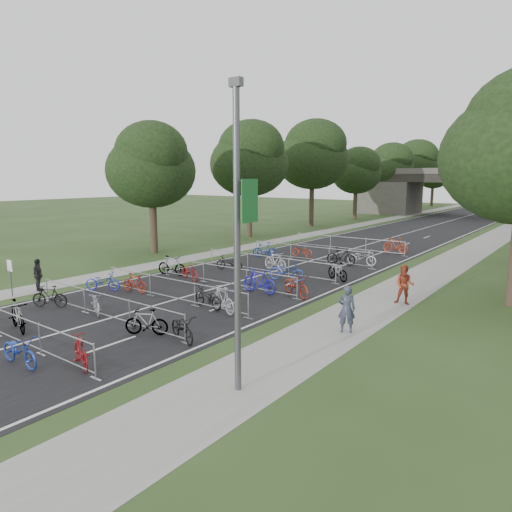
{
  "coord_description": "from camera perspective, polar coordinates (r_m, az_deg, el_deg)",
  "views": [
    {
      "loc": [
        15.79,
        -7.12,
        5.8
      ],
      "look_at": [
        -0.46,
        14.44,
        1.1
      ],
      "focal_mm": 32.0,
      "sensor_mm": 36.0,
      "label": 1
    }
  ],
  "objects": [
    {
      "name": "pedestrian_b",
      "position": [
        21.97,
        18.07,
        -3.47
      ],
      "size": [
        0.98,
        0.82,
        1.83
      ],
      "primitive_type": "imported",
      "rotation": [
        0.0,
        0.0,
        0.15
      ],
      "color": "#9A3621",
      "rests_on": "ground"
    },
    {
      "name": "barrier_row_6",
      "position": [
        37.06,
        11.4,
        1.53
      ],
      "size": [
        9.7,
        0.08,
        1.1
      ],
      "color": "#9FA1A7",
      "rests_on": "ground"
    },
    {
      "name": "bike_4",
      "position": [
        22.54,
        -24.4,
        -4.64
      ],
      "size": [
        1.66,
        1.25,
        0.99
      ],
      "primitive_type": "imported",
      "rotation": [
        0.0,
        0.0,
        5.25
      ],
      "color": "black",
      "rests_on": "ground"
    },
    {
      "name": "bike_21",
      "position": [
        33.3,
        5.78,
        0.64
      ],
      "size": [
        1.91,
        0.86,
        0.97
      ],
      "primitive_type": "imported",
      "rotation": [
        0.0,
        0.0,
        4.59
      ],
      "color": "maroon",
      "rests_on": "ground"
    },
    {
      "name": "sidewalk_right",
      "position": [
        57.94,
        29.11,
        2.89
      ],
      "size": [
        3.0,
        140.0,
        0.01
      ],
      "primitive_type": "cube",
      "color": "gray",
      "rests_on": "ground"
    },
    {
      "name": "bike_1",
      "position": [
        19.62,
        -27.65,
        -6.69
      ],
      "size": [
        2.04,
        1.0,
        1.18
      ],
      "primitive_type": "imported",
      "rotation": [
        0.0,
        0.0,
        1.33
      ],
      "color": "#9FA1A7",
      "rests_on": "ground"
    },
    {
      "name": "barrier_row_3",
      "position": [
        24.6,
        -3.98,
        -2.48
      ],
      "size": [
        9.7,
        0.08,
        1.1
      ],
      "color": "#9FA1A7",
      "rests_on": "ground"
    },
    {
      "name": "barrier_row_5",
      "position": [
        31.82,
        6.7,
        0.3
      ],
      "size": [
        9.7,
        0.08,
        1.1
      ],
      "color": "#9FA1A7",
      "rests_on": "ground"
    },
    {
      "name": "tree_left_5",
      "position": [
        87.41,
        19.23,
        10.86
      ],
      "size": [
        8.4,
        8.4,
        12.81
      ],
      "color": "#33261C",
      "rests_on": "ground"
    },
    {
      "name": "bike_3",
      "position": [
        15.28,
        -21.07,
        -11.09
      ],
      "size": [
        1.74,
        1.02,
        1.01
      ],
      "primitive_type": "imported",
      "rotation": [
        0.0,
        0.0,
        4.37
      ],
      "color": "maroon",
      "rests_on": "ground"
    },
    {
      "name": "lamppost",
      "position": [
        11.88,
        -2.27,
        2.51
      ],
      "size": [
        0.61,
        0.65,
        8.21
      ],
      "color": "#4C4C51",
      "rests_on": "ground"
    },
    {
      "name": "pedestrian_c",
      "position": [
        25.82,
        -25.57,
        -2.17
      ],
      "size": [
        1.03,
        0.52,
        1.69
      ],
      "primitive_type": "imported",
      "rotation": [
        0.0,
        0.0,
        3.03
      ],
      "color": "#252528",
      "rests_on": "ground"
    },
    {
      "name": "bike_9",
      "position": [
        23.9,
        -14.92,
        -3.29
      ],
      "size": [
        1.68,
        0.63,
        0.99
      ],
      "primitive_type": "imported",
      "rotation": [
        0.0,
        0.0,
        1.67
      ],
      "color": "maroon",
      "rests_on": "ground"
    },
    {
      "name": "tree_left_6",
      "position": [
        98.86,
        21.35,
        9.61
      ],
      "size": [
        6.72,
        6.72,
        10.25
      ],
      "color": "#33261C",
      "rests_on": "ground"
    },
    {
      "name": "sidewalk_left",
      "position": [
        61.95,
        14.79,
        4.19
      ],
      "size": [
        2.0,
        140.0,
        0.01
      ],
      "primitive_type": "cube",
      "color": "gray",
      "rests_on": "ground"
    },
    {
      "name": "bike_5",
      "position": [
        20.8,
        -19.34,
        -5.51
      ],
      "size": [
        1.92,
        1.4,
        0.96
      ],
      "primitive_type": "imported",
      "rotation": [
        0.0,
        0.0,
        1.1
      ],
      "color": "#94939A",
      "rests_on": "ground"
    },
    {
      "name": "tree_left_4",
      "position": [
        76.08,
        16.35,
        10.62
      ],
      "size": [
        7.56,
        7.56,
        11.53
      ],
      "color": "#33261C",
      "rests_on": "ground"
    },
    {
      "name": "overpass_bridge",
      "position": [
        73.86,
        24.85,
        7.22
      ],
      "size": [
        31.0,
        8.0,
        7.05
      ],
      "color": "#44433D",
      "rests_on": "ground"
    },
    {
      "name": "bike_6",
      "position": [
        17.5,
        -13.53,
        -8.06
      ],
      "size": [
        1.65,
        1.24,
        0.99
      ],
      "primitive_type": "imported",
      "rotation": [
        0.0,
        0.0,
        5.25
      ],
      "color": "#9FA1A7",
      "rests_on": "ground"
    },
    {
      "name": "bike_7",
      "position": [
        16.69,
        -9.19,
        -8.85
      ],
      "size": [
        1.93,
        1.23,
        0.96
      ],
      "primitive_type": "imported",
      "rotation": [
        0.0,
        0.0,
        1.21
      ],
      "color": "black",
      "rests_on": "ground"
    },
    {
      "name": "tree_left_2",
      "position": [
        54.38,
        7.14,
        12.24
      ],
      "size": [
        8.4,
        8.4,
        12.81
      ],
      "color": "#33261C",
      "rests_on": "ground"
    },
    {
      "name": "road",
      "position": [
        59.54,
        21.49,
        3.61
      ],
      "size": [
        11.0,
        140.0,
        0.01
      ],
      "primitive_type": "cube",
      "color": "black",
      "rests_on": "ground"
    },
    {
      "name": "bike_14",
      "position": [
        22.94,
        0.44,
        -3.19
      ],
      "size": [
        2.05,
        0.6,
        1.23
      ],
      "primitive_type": "imported",
      "rotation": [
        0.0,
        0.0,
        4.7
      ],
      "color": "#1C1C9C",
      "rests_on": "ground"
    },
    {
      "name": "bike_20",
      "position": [
        33.26,
        1.11,
        0.77
      ],
      "size": [
        1.79,
        1.38,
        1.08
      ],
      "primitive_type": "imported",
      "rotation": [
        0.0,
        0.0,
        5.27
      ],
      "color": "navy",
      "rests_on": "ground"
    },
    {
      "name": "bike_22",
      "position": [
        30.78,
        10.58,
        -0.04
      ],
      "size": [
        2.02,
        0.88,
        1.18
      ],
      "primitive_type": "imported",
      "rotation": [
        0.0,
        0.0,
        1.74
      ],
      "color": "black",
      "rests_on": "ground"
    },
    {
      "name": "park_sign",
      "position": [
        25.16,
        -28.37,
        -1.7
      ],
      "size": [
        0.45,
        0.06,
        1.83
      ],
      "color": "#4C4C51",
      "rests_on": "ground"
    },
    {
      "name": "bike_19",
      "position": [
        26.17,
        10.16,
        -1.88
      ],
      "size": [
        1.82,
        1.26,
        1.07
      ],
      "primitive_type": "imported",
      "rotation": [
        0.0,
        0.0,
        4.24
      ],
      "color": "#9FA1A7",
      "rests_on": "ground"
    },
    {
      "name": "tree_left_3",
      "position": [
        65.0,
        12.48,
        10.26
      ],
      "size": [
        6.72,
        6.72,
        10.25
      ],
      "color": "#33261C",
      "rests_on": "ground"
    },
    {
      "name": "bike_17",
      "position": [
        28.42,
        2.43,
        -0.65
      ],
      "size": [
        2.11,
        1.07,
        1.22
      ],
      "primitive_type": "imported",
      "rotation": [
        0.0,
        0.0,
        1.32
      ],
      "color": "#9C9CA3",
      "rests_on": "ground"
    },
    {
      "name": "bike_12",
      "position": [
        27.56,
        -10.48,
        -1.21
      ],
      "size": [
        2.0,
        0.94,
        1.16
      ],
      "primitive_type": "imported",
      "rotation": [
        0.0,
        0.0,
        1.78
      ],
      "color": "#9FA1A7",
      "rests_on": "ground"
    },
    {
      "name": "barrier_row_1",
      "position": [
        19.79,
        -18.24,
        -6.03
      ],
      "size": [
        9.7,
        0.08,
        1.1
      ],
      "color": "#9FA1A7",
      "rests_on": "ground"
    },
    {
      "name": "bike_2",
      "position": [
        16.14,
        -27.44,
        -10.47
      ],
      "size": [
        1.91,
        0.73,
        0.99
      ],
      "primitive_type": "imported",
      "rotation": [
        0.0,
        0.0,
        1.61
      ],
      "color": "#1B3499",
      "rests_on": "ground"
    },
    {
      "name": "bike_11",
      "position": [
        19.79,
        -4.2,
        -5.44
      ],
      "size": [
        2.01,
        1.18,
        1.17
      ],
      "primitive_type": "imported",
      "rotation": [
        0.0,
        0.0,
        4.37
      ],
      "color": "#97989E",
      "rests_on": "ground"
    },
    {
      "name": "bike_8",
      "position": [
        24.8,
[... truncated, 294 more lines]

